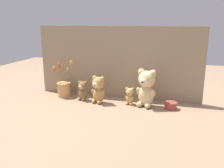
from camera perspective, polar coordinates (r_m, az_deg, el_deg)
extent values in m
plane|color=#8E7056|center=(1.88, -0.17, -4.63)|extent=(4.00, 4.00, 0.00)
cube|color=gray|center=(1.96, 1.18, 5.14)|extent=(1.38, 0.02, 0.59)
ellipsoid|color=#DBBC84|center=(1.81, 8.19, -2.80)|extent=(0.14, 0.13, 0.17)
sphere|color=#DBBC84|center=(1.77, 8.34, 1.16)|extent=(0.13, 0.13, 0.13)
sphere|color=beige|center=(1.73, 7.70, 0.60)|extent=(0.06, 0.06, 0.06)
sphere|color=black|center=(1.71, 7.34, 0.46)|extent=(0.02, 0.02, 0.02)
sphere|color=#DBBC84|center=(1.75, 9.78, 2.55)|extent=(0.05, 0.05, 0.05)
sphere|color=#DBBC84|center=(1.78, 7.06, 2.90)|extent=(0.05, 0.05, 0.05)
ellipsoid|color=#DBBC84|center=(1.77, 9.80, -2.27)|extent=(0.05, 0.06, 0.07)
ellipsoid|color=#DBBC84|center=(1.81, 6.43, -1.72)|extent=(0.05, 0.06, 0.07)
ellipsoid|color=#DBBC84|center=(1.78, 8.63, -5.17)|extent=(0.06, 0.08, 0.04)
ellipsoid|color=#DBBC84|center=(1.81, 6.68, -4.81)|extent=(0.06, 0.08, 0.04)
ellipsoid|color=tan|center=(1.88, -3.30, -2.65)|extent=(0.11, 0.09, 0.13)
sphere|color=tan|center=(1.85, -3.34, 0.22)|extent=(0.10, 0.10, 0.10)
sphere|color=beige|center=(1.82, -3.92, -0.21)|extent=(0.05, 0.05, 0.05)
sphere|color=black|center=(1.81, -4.24, -0.32)|extent=(0.01, 0.01, 0.01)
sphere|color=tan|center=(1.82, -2.42, 1.23)|extent=(0.04, 0.04, 0.04)
sphere|color=tan|center=(1.86, -4.27, 1.46)|extent=(0.04, 0.04, 0.04)
ellipsoid|color=tan|center=(1.84, -2.26, -2.25)|extent=(0.04, 0.05, 0.06)
ellipsoid|color=tan|center=(1.89, -4.56, -1.89)|extent=(0.04, 0.05, 0.06)
ellipsoid|color=tan|center=(1.86, -3.04, -4.37)|extent=(0.04, 0.06, 0.03)
ellipsoid|color=tan|center=(1.88, -4.37, -4.13)|extent=(0.04, 0.06, 0.03)
ellipsoid|color=olive|center=(1.95, -7.01, -2.52)|extent=(0.08, 0.07, 0.09)
sphere|color=olive|center=(1.93, -7.08, -0.46)|extent=(0.07, 0.07, 0.07)
sphere|color=#D1B289|center=(1.91, -7.52, -0.78)|extent=(0.03, 0.03, 0.03)
sphere|color=black|center=(1.90, -7.76, -0.86)|extent=(0.01, 0.01, 0.01)
sphere|color=olive|center=(1.91, -6.46, 0.25)|extent=(0.03, 0.03, 0.03)
sphere|color=olive|center=(1.94, -7.75, 0.42)|extent=(0.03, 0.03, 0.03)
ellipsoid|color=olive|center=(1.93, -6.31, -2.23)|extent=(0.03, 0.04, 0.04)
ellipsoid|color=olive|center=(1.96, -7.92, -1.97)|extent=(0.03, 0.04, 0.04)
ellipsoid|color=olive|center=(1.94, -6.85, -3.74)|extent=(0.03, 0.04, 0.02)
ellipsoid|color=olive|center=(1.96, -7.77, -3.58)|extent=(0.03, 0.04, 0.02)
ellipsoid|color=tan|center=(1.85, 4.21, -3.69)|extent=(0.06, 0.05, 0.08)
sphere|color=tan|center=(1.83, 4.25, -1.91)|extent=(0.06, 0.06, 0.06)
sphere|color=#D1B289|center=(1.81, 4.08, -2.21)|extent=(0.03, 0.03, 0.03)
sphere|color=black|center=(1.80, 3.99, -2.30)|extent=(0.01, 0.01, 0.01)
sphere|color=tan|center=(1.82, 4.92, -1.26)|extent=(0.02, 0.02, 0.02)
sphere|color=tan|center=(1.83, 3.61, -1.15)|extent=(0.02, 0.02, 0.02)
ellipsoid|color=tan|center=(1.84, 5.01, -3.41)|extent=(0.02, 0.03, 0.03)
ellipsoid|color=tan|center=(1.85, 3.37, -3.26)|extent=(0.02, 0.03, 0.03)
ellipsoid|color=tan|center=(1.84, 4.55, -4.76)|extent=(0.02, 0.03, 0.02)
ellipsoid|color=tan|center=(1.85, 3.60, -4.67)|extent=(0.02, 0.03, 0.02)
cylinder|color=tan|center=(2.06, -11.46, -1.32)|extent=(0.11, 0.11, 0.12)
torus|color=tan|center=(2.05, -11.54, 0.19)|extent=(0.12, 0.12, 0.01)
cylinder|color=olive|center=(2.04, -12.93, 1.93)|extent=(0.02, 0.05, 0.12)
ellipsoid|color=#C65B28|center=(2.04, -13.74, 3.51)|extent=(0.04, 0.05, 0.06)
cylinder|color=olive|center=(2.07, -12.29, 2.43)|extent=(0.04, 0.05, 0.14)
ellipsoid|color=orange|center=(2.08, -12.74, 4.37)|extent=(0.04, 0.04, 0.06)
cylinder|color=olive|center=(2.05, -12.38, 2.39)|extent=(0.01, 0.03, 0.14)
ellipsoid|color=#C65B28|center=(2.04, -12.73, 4.37)|extent=(0.03, 0.03, 0.06)
cylinder|color=olive|center=(2.02, -10.79, 1.86)|extent=(0.01, 0.02, 0.11)
ellipsoid|color=tan|center=(2.01, -10.59, 3.40)|extent=(0.02, 0.03, 0.04)
cylinder|color=olive|center=(2.04, -10.38, 2.78)|extent=(0.04, 0.05, 0.17)
ellipsoid|color=gold|center=(2.03, -9.77, 5.16)|extent=(0.04, 0.04, 0.04)
cylinder|color=#993D33|center=(1.80, 13.92, -5.22)|extent=(0.09, 0.09, 0.04)
cylinder|color=#993D33|center=(1.79, 13.97, -4.44)|extent=(0.09, 0.09, 0.01)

